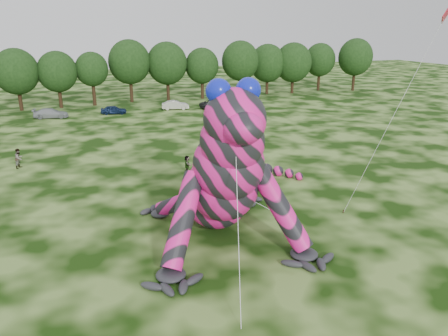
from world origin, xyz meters
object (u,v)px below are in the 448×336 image
tree_14 (267,69)px  car_4 (114,110)px  spectator_1 (19,158)px  spectator_5 (187,164)px  inflatable_gecko (210,149)px  tree_7 (17,80)px  tree_10 (130,71)px  tree_15 (293,68)px  tree_11 (167,71)px  tree_12 (202,73)px  car_7 (248,100)px  tree_17 (355,65)px  tree_13 (240,69)px  car_5 (175,105)px  flying_kite (438,29)px  spectator_3 (229,126)px  tree_16 (319,67)px  tree_9 (93,79)px  spectator_2 (213,134)px  tree_8 (58,80)px  car_6 (215,104)px  car_3 (51,113)px

tree_14 → car_4: tree_14 is taller
spectator_1 → spectator_5: size_ratio=1.18×
inflatable_gecko → tree_7: bearing=110.8°
tree_10 → tree_15: 31.09m
tree_11 → spectator_1: tree_11 is taller
tree_12 → car_7: size_ratio=2.05×
tree_17 → tree_13: bearing=178.9°
car_5 → spectator_5: (-6.98, -30.55, 0.09)m
flying_kite → spectator_5: 22.45m
tree_14 → spectator_3: 33.31m
inflatable_gecko → tree_10: bearing=90.9°
car_7 → tree_16: bearing=-69.0°
tree_9 → tree_15: (37.41, 0.43, 0.48)m
tree_16 → car_4: (-42.42, -10.73, -4.05)m
tree_16 → spectator_1: (-54.04, -34.13, -3.76)m
tree_12 → tree_16: tree_16 is taller
tree_7 → car_4: bearing=-31.9°
tree_9 → tree_16: 44.43m
tree_11 → tree_13: size_ratio=0.99×
tree_7 → tree_17: 62.03m
spectator_2 → tree_8: bearing=91.9°
tree_10 → tree_16: bearing=1.2°
tree_8 → car_4: (7.25, -8.34, -3.83)m
tree_8 → spectator_3: tree_8 is taller
inflatable_gecko → car_6: bearing=74.2°
tree_14 → spectator_1: bearing=-141.5°
car_4 → spectator_5: spectator_5 is taller
car_7 → tree_17: bearing=-80.1°
tree_16 → spectator_2: bearing=-137.3°
tree_11 → tree_16: size_ratio=1.07×
car_5 → spectator_2: size_ratio=2.63×
tree_7 → tree_13: (37.21, 0.32, 0.33)m
spectator_2 → spectator_1: bearing=161.3°
spectator_1 → tree_14: bearing=-23.0°
car_3 → car_4: 8.81m
tree_13 → tree_17: 24.82m
tree_9 → car_4: bearing=-77.3°
tree_7 → tree_8: (5.86, 0.18, -0.27)m
inflatable_gecko → tree_8: size_ratio=2.28×
car_3 → car_4: bearing=-82.2°
spectator_1 → spectator_3: spectator_1 is taller
tree_7 → spectator_3: size_ratio=5.79×
car_3 → spectator_5: bearing=-150.4°
inflatable_gecko → tree_10: (3.13, 50.58, 0.16)m
tree_12 → car_7: (5.33, -8.34, -3.85)m
tree_9 → spectator_5: 39.34m
tree_8 → tree_11: tree_11 is taller
spectator_1 → tree_12: bearing=-12.9°
flying_kite → tree_10: 57.10m
tree_13 → car_6: (-8.31, -9.59, -4.37)m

